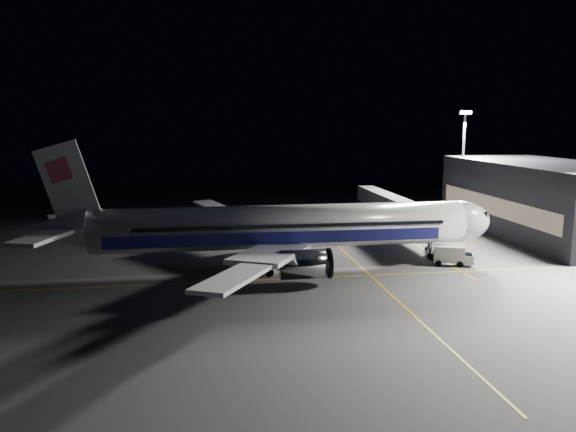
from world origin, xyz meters
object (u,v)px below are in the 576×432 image
at_px(safety_cone_a, 259,257).
at_px(safety_cone_c, 306,256).
at_px(jet_bridge, 397,207).
at_px(floodlight_mast_north, 463,154).
at_px(service_truck, 453,255).
at_px(airliner, 274,228).
at_px(baggage_tug, 279,231).
at_px(safety_cone_b, 302,253).

bearing_deg(safety_cone_a, safety_cone_c, 0.00).
distance_m(jet_bridge, safety_cone_c, 23.34).
xyz_separation_m(floodlight_mast_north, service_truck, (-17.78, -34.82, -11.00)).
height_order(jet_bridge, safety_cone_a, jet_bridge).
height_order(airliner, jet_bridge, airliner).
xyz_separation_m(jet_bridge, service_truck, (0.22, -20.89, -3.21)).
height_order(service_truck, safety_cone_c, service_truck).
relative_size(service_truck, baggage_tug, 1.76).
bearing_deg(airliner, safety_cone_b, 51.09).
xyz_separation_m(baggage_tug, safety_cone_c, (1.70, -14.90, -0.55)).
relative_size(airliner, safety_cone_b, 91.68).
relative_size(jet_bridge, safety_cone_a, 53.33).
bearing_deg(floodlight_mast_north, safety_cone_c, -142.25).
height_order(airliner, service_truck, airliner).
relative_size(baggage_tug, safety_cone_a, 4.73).
bearing_deg(airliner, baggage_tug, 80.27).
distance_m(airliner, safety_cone_a, 6.49).
bearing_deg(safety_cone_c, service_truck, -20.43).
distance_m(baggage_tug, safety_cone_b, 13.20).
xyz_separation_m(baggage_tug, safety_cone_a, (-4.90, -14.90, -0.52)).
distance_m(service_truck, safety_cone_c, 19.62).
distance_m(airliner, service_truck, 23.77).
bearing_deg(safety_cone_a, jet_bridge, 29.61).
xyz_separation_m(airliner, safety_cone_b, (4.67, 5.79, -4.83)).
height_order(jet_bridge, baggage_tug, jet_bridge).
bearing_deg(safety_cone_b, service_truck, -24.85).
distance_m(floodlight_mast_north, baggage_tug, 41.66).
bearing_deg(floodlight_mast_north, airliner, -142.09).
xyz_separation_m(jet_bridge, safety_cone_b, (-18.40, -12.27, -4.25)).
relative_size(service_truck, safety_cone_a, 8.30).
height_order(floodlight_mast_north, safety_cone_a, floodlight_mast_north).
bearing_deg(safety_cone_a, service_truck, -15.33).
relative_size(safety_cone_b, safety_cone_c, 1.13).
relative_size(service_truck, safety_cone_c, 8.99).
relative_size(airliner, baggage_tug, 20.17).
bearing_deg(baggage_tug, safety_cone_a, -88.11).
xyz_separation_m(airliner, baggage_tug, (3.24, 18.90, -4.32)).
xyz_separation_m(floodlight_mast_north, safety_cone_c, (-36.14, -27.99, -12.07)).
relative_size(airliner, floodlight_mast_north, 2.97).
bearing_deg(safety_cone_b, safety_cone_c, -81.59).
bearing_deg(baggage_tug, service_truck, -27.23).
bearing_deg(safety_cone_c, jet_bridge, 37.77).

